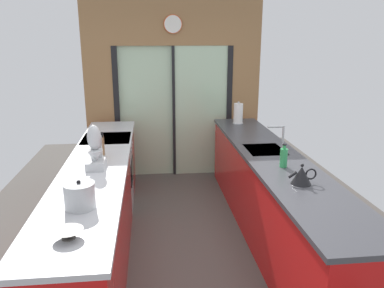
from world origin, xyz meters
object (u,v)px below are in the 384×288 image
oven_range (109,173)px  soap_bottle (284,157)px  mixing_bowl (68,234)px  kettle (302,175)px  stand_mixer (95,151)px  knife_block (100,147)px  stock_pot (80,196)px  paper_towel_roll (238,114)px

oven_range → soap_bottle: 2.29m
mixing_bowl → kettle: 1.92m
stand_mixer → soap_bottle: bearing=-5.6°
kettle → stand_mixer: bearing=160.9°
knife_block → stock_pot: size_ratio=1.31×
stand_mixer → kettle: stand_mixer is taller
knife_block → mixing_bowl: bearing=-90.0°
kettle → soap_bottle: soap_bottle is taller
mixing_bowl → stand_mixer: size_ratio=0.45×
stock_pot → soap_bottle: (1.78, 0.72, 0.00)m
mixing_bowl → knife_block: bearing=90.0°
knife_block → soap_bottle: 1.85m
knife_block → paper_towel_roll: (1.78, 1.42, 0.03)m
knife_block → stock_pot: knife_block is taller
stock_pot → soap_bottle: 1.92m
mixing_bowl → paper_towel_roll: bearing=59.9°
oven_range → knife_block: bearing=-88.7°
mixing_bowl → oven_range: bearing=90.4°
knife_block → paper_towel_roll: paper_towel_roll is taller
mixing_bowl → soap_bottle: (1.78, 1.16, 0.06)m
mixing_bowl → soap_bottle: soap_bottle is taller
stand_mixer → stock_pot: stand_mixer is taller
knife_block → soap_bottle: (1.78, -0.49, -0.02)m
paper_towel_roll → kettle: bearing=-90.0°
soap_bottle → kettle: bearing=-89.8°
stand_mixer → paper_towel_roll: bearing=44.4°
stock_pot → soap_bottle: bearing=22.0°
knife_block → stock_pot: 1.21m
mixing_bowl → stock_pot: size_ratio=0.84×
oven_range → stand_mixer: 1.28m
oven_range → paper_towel_roll: bearing=19.1°
mixing_bowl → knife_block: knife_block is taller
stock_pot → soap_bottle: size_ratio=0.98×
knife_block → oven_range: bearing=91.3°
paper_towel_roll → stand_mixer: bearing=-135.6°
stock_pot → paper_towel_roll: (1.78, 2.63, 0.05)m
stock_pot → mixing_bowl: bearing=-90.0°
stock_pot → kettle: size_ratio=0.90×
oven_range → paper_towel_roll: 2.00m
kettle → soap_bottle: bearing=90.2°
soap_bottle → paper_towel_roll: (0.00, 1.92, 0.05)m
paper_towel_roll → mixing_bowl: bearing=-120.1°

